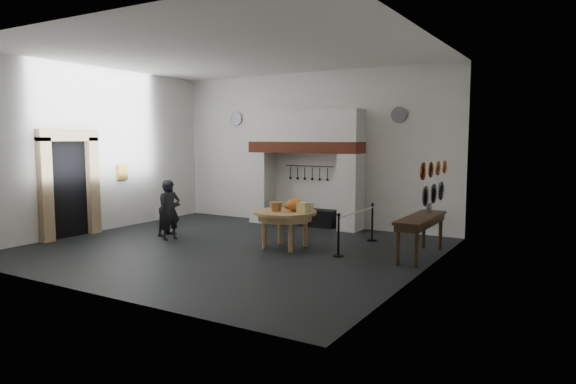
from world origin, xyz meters
The scene contains 39 objects.
floor centered at (0.00, 0.00, 0.00)m, with size 9.00×8.00×0.02m, color black.
ceiling centered at (0.00, 0.00, 4.50)m, with size 9.00×8.00×0.02m, color silver.
wall_back centered at (0.00, 4.00, 2.25)m, with size 9.00×0.02×4.50m, color white.
wall_front centered at (0.00, -4.00, 2.25)m, with size 9.00×0.02×4.50m, color white.
wall_left centered at (-4.50, 0.00, 2.25)m, with size 0.02×8.00×4.50m, color white.
wall_right centered at (4.50, 0.00, 2.25)m, with size 0.02×8.00×4.50m, color white.
chimney_pier_left centered at (-1.48, 3.65, 1.07)m, with size 0.55×0.70×2.15m, color silver.
chimney_pier_right centered at (1.48, 3.65, 1.07)m, with size 0.55×0.70×2.15m, color silver.
hearth_brick_band centered at (0.00, 3.65, 2.31)m, with size 3.50×0.72×0.32m, color #9E442B.
chimney_hood centered at (0.00, 3.65, 2.92)m, with size 3.50×0.70×0.90m, color silver.
iron_range centered at (0.00, 3.72, 0.25)m, with size 1.90×0.45×0.50m, color black.
utensil_rail centered at (0.00, 3.92, 1.75)m, with size 0.02×0.02×1.60m, color black.
door_recess centered at (-4.47, -1.00, 1.25)m, with size 0.04×1.10×2.50m, color black.
door_jamb_near centered at (-4.38, -1.70, 1.30)m, with size 0.22×0.30×2.60m, color tan.
door_jamb_far centered at (-4.38, -0.30, 1.30)m, with size 0.22×0.30×2.60m, color tan.
door_lintel centered at (-4.38, -1.00, 2.65)m, with size 0.22×1.70×0.30m, color tan.
wall_plaque centered at (-4.45, 0.80, 1.60)m, with size 0.05×0.34×0.44m, color gold.
work_table centered at (1.07, 0.74, 0.84)m, with size 1.49×1.49×0.07m, color tan.
pumpkin centered at (1.27, 0.84, 1.03)m, with size 0.36×0.36×0.31m, color orange.
cheese_block_big centered at (1.57, 0.69, 0.99)m, with size 0.22×0.22×0.24m, color #E5E289.
cheese_block_small centered at (1.55, 0.99, 0.97)m, with size 0.18×0.18×0.20m, color #F1DE90.
wicker_basket centered at (0.92, 0.59, 0.98)m, with size 0.32×0.32×0.22m, color #A66E3C.
bread_loaf centered at (0.97, 1.09, 0.94)m, with size 0.31×0.18×0.13m, color olive.
visitor_near centered at (-1.95, 0.09, 0.75)m, with size 0.55×0.36×1.51m, color black.
visitor_far centered at (-2.35, 0.49, 0.74)m, with size 0.72×0.56×1.48m, color black.
side_table centered at (4.10, 1.39, 0.87)m, with size 0.55×2.20×0.06m, color #3A2B15.
pewter_jug centered at (4.10, 1.99, 1.01)m, with size 0.12×0.12×0.22m, color #49494E.
copper_pan_a centered at (4.46, 0.20, 1.95)m, with size 0.34×0.34×0.03m, color #C6662D.
copper_pan_b centered at (4.46, 0.75, 1.95)m, with size 0.32×0.32×0.03m, color #C6662D.
copper_pan_c centered at (4.46, 1.30, 1.95)m, with size 0.30×0.30×0.03m, color #C6662D.
copper_pan_d centered at (4.46, 1.85, 1.95)m, with size 0.28×0.28×0.03m, color #C6662D.
pewter_plate_left centered at (4.46, 0.40, 1.45)m, with size 0.40×0.40×0.03m, color #4C4C51.
pewter_plate_mid centered at (4.46, 1.00, 1.45)m, with size 0.40×0.40×0.03m, color #4C4C51.
pewter_plate_right centered at (4.46, 1.60, 1.45)m, with size 0.40×0.40×0.03m, color #4C4C51.
pewter_plate_back_left centered at (-2.70, 3.96, 3.20)m, with size 0.44×0.44×0.03m, color #4C4C51.
pewter_plate_back_right centered at (2.70, 3.96, 3.20)m, with size 0.44×0.44×0.03m, color #4C4C51.
barrier_post_near centered at (2.54, 0.55, 0.45)m, with size 0.05×0.05×0.90m, color black.
barrier_post_far centered at (2.54, 2.55, 0.45)m, with size 0.05×0.05×0.90m, color black.
barrier_rope centered at (2.54, 1.55, 0.85)m, with size 0.04×0.04×2.00m, color white.
Camera 1 is at (7.20, -9.48, 2.57)m, focal length 32.00 mm.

